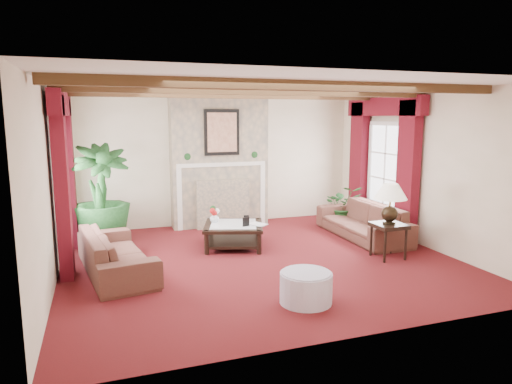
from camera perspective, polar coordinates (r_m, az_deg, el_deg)
name	(u,v)px	position (r m, az deg, el deg)	size (l,w,h in m)	color
floor	(261,260)	(7.35, 0.58, -8.51)	(6.00, 6.00, 0.00)	#490D10
ceiling	(261,87)	(7.01, 0.62, 12.99)	(6.00, 6.00, 0.00)	white
back_wall	(217,160)	(9.67, -4.89, 3.97)	(6.00, 0.02, 2.70)	beige
left_wall	(49,186)	(6.68, -24.41, 0.71)	(0.02, 5.50, 2.70)	beige
right_wall	(421,169)	(8.54, 19.96, 2.71)	(0.02, 5.50, 2.70)	beige
ceiling_beams	(261,91)	(7.00, 0.62, 12.50)	(6.00, 3.00, 0.12)	#3D2813
fireplace	(219,95)	(9.45, -4.70, 12.04)	(2.00, 0.52, 2.70)	tan
french_door_left	(54,125)	(7.61, -23.92, 7.62)	(0.10, 1.10, 2.16)	white
french_door_right	(388,123)	(9.27, 16.18, 8.23)	(0.10, 1.10, 2.16)	white
curtains_left	(60,97)	(7.61, -23.29, 10.83)	(0.20, 2.40, 2.55)	#4D0A13
curtains_right	(384,101)	(9.21, 15.73, 10.86)	(0.20, 2.40, 2.55)	#4D0A13
sofa_left	(116,246)	(6.98, -17.15, -6.45)	(0.91, 2.14, 0.81)	black
sofa_right	(363,215)	(8.84, 13.18, -2.82)	(0.65, 2.19, 0.85)	black
potted_palm	(102,217)	(8.55, -18.74, -2.96)	(1.29, 1.94, 1.01)	black
small_plant	(343,210)	(9.72, 10.80, -2.20)	(0.96, 1.02, 0.67)	black
coffee_table	(234,236)	(8.03, -2.82, -5.46)	(1.00, 1.00, 0.41)	black
side_table	(388,241)	(7.69, 16.20, -5.87)	(0.48, 0.48, 0.57)	black
ottoman	(306,288)	(5.74, 6.25, -11.82)	(0.65, 0.65, 0.38)	#ACA3B9
table_lamp	(390,203)	(7.56, 16.41, -1.35)	(0.52, 0.52, 0.67)	black
flower_vase	(214,218)	(8.13, -5.22, -3.21)	(0.20, 0.20, 0.17)	silver
book	(253,218)	(7.78, -0.32, -3.21)	(0.20, 0.14, 0.31)	black
photo_frame_a	(246,222)	(7.77, -1.26, -3.77)	(0.13, 0.02, 0.17)	black
photo_frame_b	(246,219)	(8.12, -1.22, -3.35)	(0.09, 0.02, 0.12)	black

